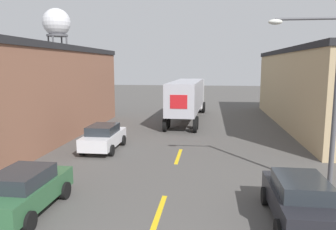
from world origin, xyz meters
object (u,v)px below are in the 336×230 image
parked_car_right_near (299,199)px  semi_truck (188,95)px  street_lamp (327,89)px  parked_car_left_near (24,190)px  parked_car_left_far (104,137)px  water_tower (57,24)px

parked_car_right_near → semi_truck: bearing=103.8°
semi_truck → street_lamp: (6.72, -17.42, 1.91)m
parked_car_right_near → street_lamp: 4.93m
parked_car_right_near → street_lamp: (1.66, 3.13, 3.42)m
street_lamp → parked_car_left_near: bearing=-162.3°
semi_truck → street_lamp: bearing=-66.7°
parked_car_left_near → parked_car_right_near: same height
parked_car_right_near → street_lamp: street_lamp is taller
parked_car_left_far → semi_truck: bearing=70.1°
parked_car_left_far → street_lamp: street_lamp is taller
water_tower → street_lamp: water_tower is taller
water_tower → parked_car_left_far: bearing=-60.9°
semi_truck → parked_car_left_far: size_ratio=3.29×
parked_car_left_far → street_lamp: (11.15, -5.22, 3.42)m
parked_car_left_far → water_tower: 41.56m
parked_car_left_near → parked_car_left_far: bearing=90.0°
semi_truck → parked_car_left_far: 13.06m
semi_truck → parked_car_left_near: (-4.43, -20.98, -1.52)m
parked_car_left_far → street_lamp: bearing=-25.1°
parked_car_left_far → parked_car_right_near: same height
parked_car_left_near → water_tower: (-19.43, 43.76, 11.24)m
parked_car_right_near → water_tower: 53.29m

